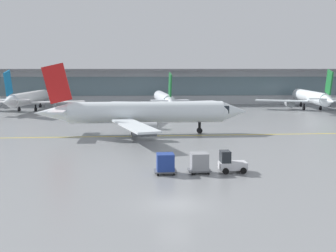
{
  "coord_description": "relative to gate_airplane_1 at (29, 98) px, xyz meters",
  "views": [
    {
      "loc": [
        -1.64,
        -29.24,
        9.91
      ],
      "look_at": [
        0.33,
        19.89,
        3.0
      ],
      "focal_mm": 44.43,
      "sensor_mm": 36.0,
      "label": 1
    }
  ],
  "objects": [
    {
      "name": "taxiway_centreline_stripe",
      "position": [
        27.73,
        -37.72,
        -2.84
      ],
      "size": [
        109.91,
        5.1,
        0.01
      ],
      "primitive_type": "cube",
      "rotation": [
        0.0,
        0.0,
        0.04
      ],
      "color": "yellow",
      "rests_on": "ground_plane"
    },
    {
      "name": "gate_airplane_1",
      "position": [
        0.0,
        0.0,
        0.0
      ],
      "size": [
        26.55,
        28.63,
        9.48
      ],
      "rotation": [
        0.0,
        0.0,
        1.5
      ],
      "color": "white",
      "rests_on": "ground_plane"
    },
    {
      "name": "taxiing_regional_jet",
      "position": [
        27.31,
        -35.73,
        0.35
      ],
      "size": [
        32.1,
        29.85,
        10.64
      ],
      "rotation": [
        0.0,
        0.0,
        0.04
      ],
      "color": "white",
      "rests_on": "ground_plane"
    },
    {
      "name": "cargo_dolly_lead",
      "position": [
        32.98,
        -59.49,
        -1.79
      ],
      "size": [
        2.19,
        1.72,
        1.94
      ],
      "rotation": [
        0.0,
        0.0,
        0.06
      ],
      "color": "#595B60",
      "rests_on": "ground_plane"
    },
    {
      "name": "gate_airplane_2",
      "position": [
        31.35,
        -1.15,
        -0.15
      ],
      "size": [
        25.13,
        27.15,
        8.99
      ],
      "rotation": [
        0.0,
        0.0,
        1.67
      ],
      "color": "silver",
      "rests_on": "ground_plane"
    },
    {
      "name": "ground_plane",
      "position": [
        30.11,
        -68.52,
        -2.84
      ],
      "size": [
        400.0,
        400.0,
        0.0
      ],
      "primitive_type": "plane",
      "color": "gray"
    },
    {
      "name": "cargo_dolly_trailing",
      "position": [
        29.75,
        -59.68,
        -1.79
      ],
      "size": [
        2.19,
        1.72,
        1.94
      ],
      "rotation": [
        0.0,
        0.0,
        0.06
      ],
      "color": "#595B60",
      "rests_on": "ground_plane"
    },
    {
      "name": "terminal_concourse",
      "position": [
        30.11,
        19.11,
        2.08
      ],
      "size": [
        222.62,
        11.0,
        9.6
      ],
      "color": "#B2B7BC",
      "rests_on": "ground_plane"
    },
    {
      "name": "gate_airplane_3",
      "position": [
        66.68,
        0.21,
        0.04
      ],
      "size": [
        26.92,
        29.0,
        9.6
      ],
      "rotation": [
        0.0,
        0.0,
        1.51
      ],
      "color": "white",
      "rests_on": "ground_plane"
    },
    {
      "name": "baggage_tug",
      "position": [
        35.99,
        -59.31,
        -1.95
      ],
      "size": [
        2.68,
        1.75,
        2.1
      ],
      "rotation": [
        0.0,
        0.0,
        0.06
      ],
      "color": "silver",
      "rests_on": "ground_plane"
    }
  ]
}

